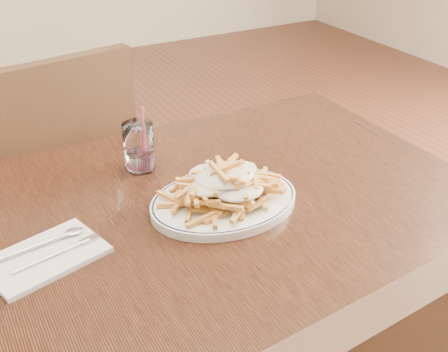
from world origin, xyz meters
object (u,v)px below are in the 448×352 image
chair_far (56,184)px  loaded_fries (224,182)px  fries_plate (224,201)px  water_glass (139,150)px  table (196,239)px

chair_far → loaded_fries: chair_far is taller
fries_plate → water_glass: (-0.09, 0.23, 0.04)m
loaded_fries → chair_far: bearing=108.1°
loaded_fries → water_glass: size_ratio=1.81×
fries_plate → chair_far: bearing=108.1°
table → fries_plate: (0.06, -0.02, 0.09)m
table → chair_far: (-0.16, 0.62, -0.14)m
chair_far → fries_plate: chair_far is taller
loaded_fries → water_glass: 0.25m
fries_plate → water_glass: bearing=111.4°
chair_far → water_glass: (0.12, -0.41, 0.27)m
table → chair_far: size_ratio=1.29×
table → chair_far: bearing=104.1°
table → fries_plate: size_ratio=3.25×
fries_plate → table: bearing=156.3°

